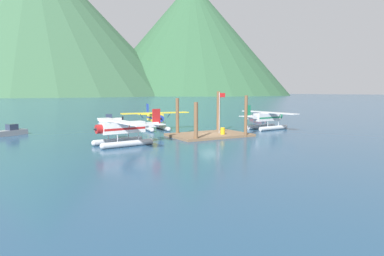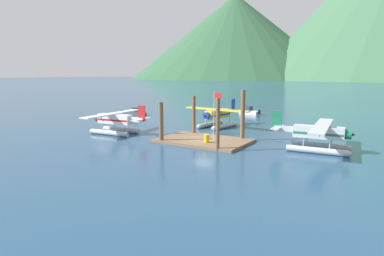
{
  "view_description": "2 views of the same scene",
  "coord_description": "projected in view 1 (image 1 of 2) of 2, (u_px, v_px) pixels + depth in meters",
  "views": [
    {
      "loc": [
        -23.36,
        -36.53,
        5.83
      ],
      "look_at": [
        -2.3,
        0.61,
        1.13
      ],
      "focal_mm": 31.03,
      "sensor_mm": 36.0,
      "label": 1
    },
    {
      "loc": [
        18.31,
        -31.6,
        7.7
      ],
      "look_at": [
        -1.6,
        0.1,
        1.45
      ],
      "focal_mm": 30.52,
      "sensor_mm": 36.0,
      "label": 2
    }
  ],
  "objects": [
    {
      "name": "mountain_ridge_east_peak",
      "position": [
        192.0,
        39.0,
        519.98
      ],
      "size": [
        302.17,
        302.17,
        175.42
      ],
      "color": "#2D5638",
      "rests_on": "ground"
    },
    {
      "name": "seaplane_silver_stbd_fwd",
      "position": [
        267.0,
        119.0,
        51.3
      ],
      "size": [
        7.96,
        10.48,
        3.84
      ],
      "color": "#B7BABF",
      "rests_on": "ground"
    },
    {
      "name": "boat_red_open_east",
      "position": [
        257.0,
        117.0,
        70.93
      ],
      "size": [
        2.24,
        4.85,
        1.5
      ],
      "color": "#B2231E",
      "rests_on": "ground"
    },
    {
      "name": "fuel_drum",
      "position": [
        223.0,
        131.0,
        43.02
      ],
      "size": [
        0.62,
        0.62,
        0.88
      ],
      "color": "gold",
      "rests_on": "dock_platform"
    },
    {
      "name": "seaplane_yellow_bow_left",
      "position": [
        155.0,
        120.0,
        50.45
      ],
      "size": [
        10.49,
        7.95,
        3.84
      ],
      "color": "#B7BABF",
      "rests_on": "ground"
    },
    {
      "name": "piling_far_right",
      "position": [
        218.0,
        112.0,
        47.68
      ],
      "size": [
        0.5,
        0.5,
        5.85
      ],
      "primitive_type": "cylinder",
      "color": "brown",
      "rests_on": "ground"
    },
    {
      "name": "dock_platform",
      "position": [
        209.0,
        135.0,
        43.66
      ],
      "size": [
        10.17,
        6.65,
        0.3
      ],
      "primitive_type": "cube",
      "color": "brown",
      "rests_on": "ground"
    },
    {
      "name": "seaplane_white_port_aft",
      "position": [
        123.0,
        131.0,
        36.06
      ],
      "size": [
        7.95,
        10.49,
        3.84
      ],
      "color": "#B7BABF",
      "rests_on": "ground"
    },
    {
      "name": "boat_white_open_north",
      "position": [
        110.0,
        119.0,
        64.38
      ],
      "size": [
        4.72,
        2.74,
        1.5
      ],
      "color": "silver",
      "rests_on": "ground"
    },
    {
      "name": "piling_near_right",
      "position": [
        246.0,
        116.0,
        42.34
      ],
      "size": [
        0.41,
        0.41,
        5.34
      ],
      "primitive_type": "cylinder",
      "color": "brown",
      "rests_on": "ground"
    },
    {
      "name": "mountain_ridge_centre_peak",
      "position": [
        35.0,
        20.0,
        468.03
      ],
      "size": [
        406.02,
        406.02,
        213.29
      ],
      "color": "#386042",
      "rests_on": "ground"
    },
    {
      "name": "ground_plane",
      "position": [
        209.0,
        136.0,
        43.67
      ],
      "size": [
        1200.0,
        1200.0,
        0.0
      ],
      "primitive_type": "plane",
      "color": "navy"
    },
    {
      "name": "flagpole",
      "position": [
        220.0,
        107.0,
        43.89
      ],
      "size": [
        0.95,
        0.1,
        5.51
      ],
      "color": "silver",
      "rests_on": "dock_platform"
    },
    {
      "name": "boat_grey_open_west",
      "position": [
        11.0,
        132.0,
        44.35
      ],
      "size": [
        4.42,
        3.35,
        1.5
      ],
      "color": "gray",
      "rests_on": "ground"
    },
    {
      "name": "piling_near_left",
      "position": [
        196.0,
        122.0,
        39.04
      ],
      "size": [
        0.5,
        0.5,
        4.6
      ],
      "primitive_type": "cylinder",
      "color": "brown",
      "rests_on": "ground"
    },
    {
      "name": "piling_far_left",
      "position": [
        177.0,
        117.0,
        44.47
      ],
      "size": [
        0.44,
        0.44,
        4.96
      ],
      "primitive_type": "cylinder",
      "color": "brown",
      "rests_on": "ground"
    }
  ]
}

